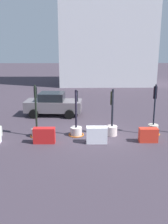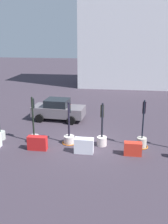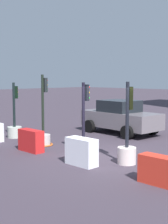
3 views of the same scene
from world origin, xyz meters
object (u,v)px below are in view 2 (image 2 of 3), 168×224
(construction_barrier_2, at_px, (84,146))
(car_grey_saloon, at_px, (58,110))
(traffic_light_0, at_px, (0,132))
(construction_barrier_1, at_px, (37,143))
(construction_barrier_3, at_px, (133,149))
(traffic_light_1, at_px, (34,134))
(traffic_light_3, at_px, (102,136))
(traffic_light_2, at_px, (69,136))
(traffic_light_4, at_px, (142,139))

(construction_barrier_2, distance_m, car_grey_saloon, 6.29)
(traffic_light_0, distance_m, construction_barrier_1, 3.14)
(construction_barrier_3, relative_size, car_grey_saloon, 0.23)
(construction_barrier_1, bearing_deg, car_grey_saloon, 90.47)
(traffic_light_0, distance_m, car_grey_saloon, 5.23)
(traffic_light_1, distance_m, traffic_light_3, 4.26)
(traffic_light_1, xyz_separation_m, construction_barrier_3, (6.07, -1.00, -0.15))
(traffic_light_2, bearing_deg, traffic_light_3, -1.33)
(construction_barrier_2, bearing_deg, traffic_light_0, 167.63)
(construction_barrier_1, bearing_deg, construction_barrier_3, 0.43)
(traffic_light_0, bearing_deg, traffic_light_3, -0.65)
(construction_barrier_3, bearing_deg, traffic_light_2, 163.66)
(traffic_light_0, height_order, construction_barrier_2, traffic_light_0)
(traffic_light_2, relative_size, traffic_light_4, 0.90)
(traffic_light_0, xyz_separation_m, construction_barrier_2, (5.67, -1.24, -0.06))
(construction_barrier_3, bearing_deg, construction_barrier_2, -178.25)
(construction_barrier_1, xyz_separation_m, car_grey_saloon, (-0.05, 5.57, 0.41))
(construction_barrier_2, bearing_deg, car_grey_saloon, 116.60)
(construction_barrier_1, xyz_separation_m, construction_barrier_3, (5.52, 0.04, -0.03))
(traffic_light_4, height_order, construction_barrier_1, traffic_light_4)
(traffic_light_2, distance_m, traffic_light_3, 2.04)
(traffic_light_2, xyz_separation_m, traffic_light_3, (2.04, -0.05, 0.15))
(car_grey_saloon, bearing_deg, traffic_light_0, -123.16)
(traffic_light_2, bearing_deg, construction_barrier_3, -16.34)
(traffic_light_3, xyz_separation_m, car_grey_saloon, (-3.76, 4.45, 0.22))
(traffic_light_3, height_order, car_grey_saloon, traffic_light_3)
(traffic_light_1, height_order, construction_barrier_3, traffic_light_1)
(traffic_light_2, bearing_deg, construction_barrier_1, -144.97)
(traffic_light_3, distance_m, car_grey_saloon, 5.82)
(traffic_light_3, height_order, traffic_light_4, traffic_light_4)
(traffic_light_2, bearing_deg, construction_barrier_2, -47.98)
(construction_barrier_3, xyz_separation_m, car_grey_saloon, (-5.57, 5.53, 0.45))
(traffic_light_4, distance_m, construction_barrier_3, 1.29)
(traffic_light_3, bearing_deg, construction_barrier_2, -129.01)
(construction_barrier_1, height_order, car_grey_saloon, car_grey_saloon)
(traffic_light_1, relative_size, traffic_light_3, 1.09)
(traffic_light_4, bearing_deg, construction_barrier_2, -159.71)
(construction_barrier_1, height_order, construction_barrier_2, construction_barrier_2)
(traffic_light_3, bearing_deg, traffic_light_0, 179.35)
(traffic_light_4, bearing_deg, traffic_light_0, 179.96)
(traffic_light_1, distance_m, construction_barrier_1, 1.18)
(traffic_light_0, relative_size, construction_barrier_2, 2.36)
(traffic_light_2, xyz_separation_m, traffic_light_4, (4.44, 0.02, 0.04))
(traffic_light_0, xyz_separation_m, construction_barrier_1, (2.90, -1.20, -0.08))
(construction_barrier_1, relative_size, car_grey_saloon, 0.27)
(car_grey_saloon, bearing_deg, traffic_light_4, -35.43)
(car_grey_saloon, bearing_deg, construction_barrier_3, -44.78)
(construction_barrier_2, distance_m, construction_barrier_3, 2.76)
(construction_barrier_1, bearing_deg, traffic_light_1, 117.81)
(traffic_light_2, relative_size, car_grey_saloon, 0.63)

